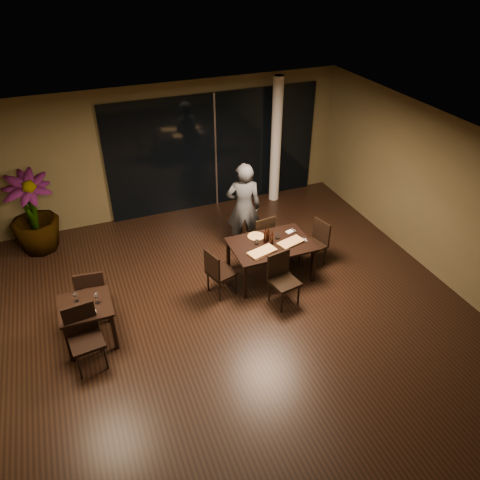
% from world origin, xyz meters
% --- Properties ---
extents(ground, '(8.00, 8.00, 0.00)m').
position_xyz_m(ground, '(0.00, 0.00, 0.00)').
color(ground, black).
rests_on(ground, ground).
extents(wall_back, '(8.00, 0.10, 3.00)m').
position_xyz_m(wall_back, '(0.00, 4.05, 1.50)').
color(wall_back, brown).
rests_on(wall_back, ground).
extents(wall_front, '(8.00, 0.10, 3.00)m').
position_xyz_m(wall_front, '(0.00, -4.05, 1.50)').
color(wall_front, brown).
rests_on(wall_front, ground).
extents(wall_right, '(0.10, 8.00, 3.00)m').
position_xyz_m(wall_right, '(4.05, 0.00, 1.50)').
color(wall_right, brown).
rests_on(wall_right, ground).
extents(ceiling, '(8.00, 8.00, 0.04)m').
position_xyz_m(ceiling, '(0.00, 0.00, 3.02)').
color(ceiling, silver).
rests_on(ceiling, wall_back).
extents(window_panel, '(5.00, 0.06, 2.70)m').
position_xyz_m(window_panel, '(1.00, 3.96, 1.35)').
color(window_panel, black).
rests_on(window_panel, ground).
extents(column, '(0.24, 0.24, 3.00)m').
position_xyz_m(column, '(2.40, 3.65, 1.50)').
color(column, silver).
rests_on(column, ground).
extents(main_table, '(1.50, 1.00, 0.75)m').
position_xyz_m(main_table, '(1.00, 0.80, 0.68)').
color(main_table, black).
rests_on(main_table, ground).
extents(side_table, '(0.80, 0.80, 0.75)m').
position_xyz_m(side_table, '(-2.40, 0.30, 0.62)').
color(side_table, black).
rests_on(side_table, ground).
extents(chair_main_far, '(0.48, 0.48, 0.94)m').
position_xyz_m(chair_main_far, '(1.12, 1.48, 0.52)').
color(chair_main_far, black).
rests_on(chair_main_far, ground).
extents(chair_main_near, '(0.53, 0.53, 0.98)m').
position_xyz_m(chair_main_near, '(0.88, 0.07, 0.55)').
color(chair_main_near, black).
rests_on(chair_main_near, ground).
extents(chair_main_left, '(0.54, 0.54, 0.94)m').
position_xyz_m(chair_main_left, '(-0.11, 0.65, 0.53)').
color(chair_main_left, black).
rests_on(chair_main_left, ground).
extents(chair_main_right, '(0.53, 0.53, 0.92)m').
position_xyz_m(chair_main_right, '(2.03, 0.88, 0.52)').
color(chair_main_right, black).
rests_on(chair_main_right, ground).
extents(chair_side_far, '(0.52, 0.52, 1.02)m').
position_xyz_m(chair_side_far, '(-2.26, 0.84, 0.57)').
color(chair_side_far, black).
rests_on(chair_side_far, ground).
extents(chair_side_near, '(0.53, 0.53, 1.03)m').
position_xyz_m(chair_side_near, '(-2.49, -0.15, 0.58)').
color(chair_side_near, black).
rests_on(chair_side_near, ground).
extents(diner, '(0.75, 0.60, 1.91)m').
position_xyz_m(diner, '(0.90, 1.91, 0.96)').
color(diner, '#303236').
rests_on(diner, ground).
extents(potted_plant, '(1.07, 1.07, 1.70)m').
position_xyz_m(potted_plant, '(-3.09, 3.40, 0.85)').
color(potted_plant, '#1B4617').
rests_on(potted_plant, ground).
extents(pizza_board_left, '(0.59, 0.41, 0.01)m').
position_xyz_m(pizza_board_left, '(0.73, 0.59, 0.76)').
color(pizza_board_left, '#462816').
rests_on(pizza_board_left, main_table).
extents(pizza_board_right, '(0.55, 0.38, 0.01)m').
position_xyz_m(pizza_board_right, '(1.35, 0.67, 0.76)').
color(pizza_board_right, '#3F2B14').
rests_on(pizza_board_right, main_table).
extents(oblong_pizza_left, '(0.54, 0.35, 0.02)m').
position_xyz_m(oblong_pizza_left, '(0.73, 0.59, 0.77)').
color(oblong_pizza_left, '#680F09').
rests_on(oblong_pizza_left, pizza_board_left).
extents(oblong_pizza_right, '(0.52, 0.35, 0.02)m').
position_xyz_m(oblong_pizza_right, '(1.35, 0.67, 0.77)').
color(oblong_pizza_right, maroon).
rests_on(oblong_pizza_right, pizza_board_right).
extents(round_pizza, '(0.31, 0.31, 0.01)m').
position_xyz_m(round_pizza, '(0.83, 1.11, 0.76)').
color(round_pizza, '#C73E16').
rests_on(round_pizza, main_table).
extents(bottle_a, '(0.06, 0.06, 0.29)m').
position_xyz_m(bottle_a, '(0.91, 0.88, 0.90)').
color(bottle_a, black).
rests_on(bottle_a, main_table).
extents(bottle_b, '(0.06, 0.06, 0.27)m').
position_xyz_m(bottle_b, '(1.01, 0.79, 0.89)').
color(bottle_b, black).
rests_on(bottle_b, main_table).
extents(bottle_c, '(0.07, 0.07, 0.30)m').
position_xyz_m(bottle_c, '(0.98, 0.91, 0.90)').
color(bottle_c, black).
rests_on(bottle_c, main_table).
extents(tumbler_left, '(0.07, 0.07, 0.08)m').
position_xyz_m(tumbler_left, '(0.75, 0.88, 0.79)').
color(tumbler_left, white).
rests_on(tumbler_left, main_table).
extents(tumbler_right, '(0.08, 0.08, 0.09)m').
position_xyz_m(tumbler_right, '(1.18, 0.91, 0.80)').
color(tumbler_right, white).
rests_on(tumbler_right, main_table).
extents(napkin_near, '(0.19, 0.13, 0.01)m').
position_xyz_m(napkin_near, '(1.57, 0.68, 0.76)').
color(napkin_near, white).
rests_on(napkin_near, main_table).
extents(napkin_far, '(0.20, 0.15, 0.01)m').
position_xyz_m(napkin_far, '(1.52, 1.04, 0.76)').
color(napkin_far, silver).
rests_on(napkin_far, main_table).
extents(wine_glass_a, '(0.07, 0.07, 0.17)m').
position_xyz_m(wine_glass_a, '(-2.51, 0.42, 0.83)').
color(wine_glass_a, white).
rests_on(wine_glass_a, side_table).
extents(wine_glass_b, '(0.08, 0.08, 0.19)m').
position_xyz_m(wine_glass_b, '(-2.21, 0.27, 0.84)').
color(wine_glass_b, white).
rests_on(wine_glass_b, side_table).
extents(side_napkin, '(0.21, 0.16, 0.01)m').
position_xyz_m(side_napkin, '(-2.35, 0.10, 0.76)').
color(side_napkin, white).
rests_on(side_napkin, side_table).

